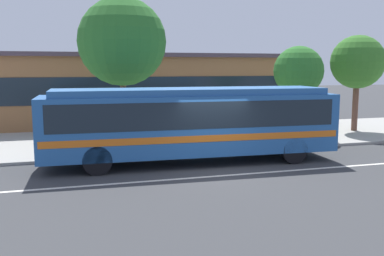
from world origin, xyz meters
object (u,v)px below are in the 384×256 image
object	(u,v)px
bus_stop_sign	(278,110)
street_tree_mid_block	(298,72)
street_tree_near_stop	(122,42)
pedestrian_waiting_near_sign	(63,127)
transit_bus	(191,120)
street_tree_far_end	(358,62)

from	to	relation	value
bus_stop_sign	street_tree_mid_block	world-z (taller)	street_tree_mid_block
street_tree_near_stop	street_tree_mid_block	xyz separation A→B (m)	(8.81, -0.46, -1.38)
street_tree_near_stop	street_tree_mid_block	bearing A→B (deg)	-2.96
pedestrian_waiting_near_sign	street_tree_mid_block	bearing A→B (deg)	5.43
transit_bus	bus_stop_sign	xyz separation A→B (m)	(4.60, 1.92, 0.07)
transit_bus	street_tree_far_end	bearing A→B (deg)	23.58
pedestrian_waiting_near_sign	street_tree_mid_block	world-z (taller)	street_tree_mid_block
transit_bus	pedestrian_waiting_near_sign	size ratio (longest dim) A/B	6.36
pedestrian_waiting_near_sign	bus_stop_sign	distance (m)	9.38
street_tree_near_stop	street_tree_far_end	distance (m)	12.80
pedestrian_waiting_near_sign	bus_stop_sign	bearing A→B (deg)	-6.57
street_tree_far_end	street_tree_mid_block	bearing A→B (deg)	-171.03
bus_stop_sign	street_tree_near_stop	xyz separation A→B (m)	(-6.57, 2.62, 3.03)
transit_bus	pedestrian_waiting_near_sign	distance (m)	5.59
street_tree_mid_block	street_tree_far_end	world-z (taller)	street_tree_far_end
street_tree_mid_block	bus_stop_sign	bearing A→B (deg)	-135.97
street_tree_mid_block	street_tree_near_stop	bearing A→B (deg)	177.04
transit_bus	street_tree_near_stop	xyz separation A→B (m)	(-1.97, 4.55, 3.10)
bus_stop_sign	street_tree_near_stop	distance (m)	7.70
bus_stop_sign	street_tree_near_stop	bearing A→B (deg)	158.23
transit_bus	street_tree_mid_block	distance (m)	8.16
pedestrian_waiting_near_sign	street_tree_near_stop	size ratio (longest dim) A/B	0.26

